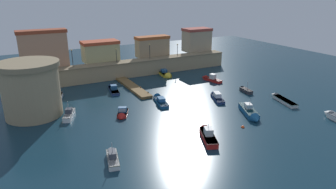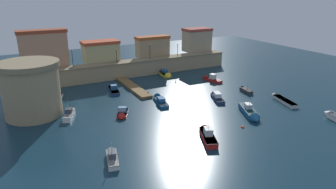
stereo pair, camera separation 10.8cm
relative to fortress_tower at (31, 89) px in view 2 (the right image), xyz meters
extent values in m
plane|color=#112D3D|center=(22.77, -7.89, -4.52)|extent=(128.28, 128.28, 0.00)
cube|color=#9E8966|center=(22.77, 15.13, -2.81)|extent=(50.61, 3.27, 3.41)
cube|color=#817053|center=(22.77, 15.13, -0.99)|extent=(50.61, 3.57, 0.24)
cube|color=tan|center=(4.37, 18.32, 2.61)|extent=(9.66, 3.11, 7.44)
cube|color=brown|center=(4.37, 18.32, 6.68)|extent=(10.05, 3.23, 0.70)
cube|color=tan|center=(16.74, 18.99, 0.95)|extent=(8.08, 4.46, 4.11)
cube|color=#AD4328|center=(16.74, 18.99, 3.35)|extent=(8.40, 4.64, 0.70)
cube|color=tan|center=(29.84, 18.32, 1.09)|extent=(8.22, 3.11, 4.39)
cube|color=#A44F25|center=(29.84, 18.32, 3.63)|extent=(8.55, 3.23, 0.70)
cube|color=tan|center=(43.51, 18.98, 1.64)|extent=(6.96, 4.44, 5.50)
cube|color=brown|center=(43.51, 18.98, 4.74)|extent=(7.24, 4.62, 0.70)
cylinder|color=#9E8966|center=(0.00, 0.00, -0.46)|extent=(8.78, 8.78, 8.12)
cylinder|color=#867556|center=(0.00, 0.00, 4.00)|extent=(9.48, 9.48, 0.80)
cube|color=brown|center=(19.46, 6.02, -4.28)|extent=(2.22, 14.94, 0.49)
cylinder|color=#4E3A20|center=(20.46, 11.63, -4.17)|extent=(0.20, 0.20, 0.70)
cylinder|color=#4E3A20|center=(20.46, 7.89, -4.17)|extent=(0.20, 0.20, 0.70)
cylinder|color=#4E3A20|center=(20.46, 4.16, -4.17)|extent=(0.20, 0.20, 0.70)
cylinder|color=#4E3A20|center=(20.46, 0.42, -4.17)|extent=(0.20, 0.20, 0.70)
cylinder|color=black|center=(9.52, 15.13, 0.92)|extent=(0.12, 0.12, 3.58)
sphere|color=#F9D172|center=(9.52, 15.13, 2.87)|extent=(0.32, 0.32, 0.32)
cylinder|color=black|center=(19.29, 15.13, 0.60)|extent=(0.12, 0.12, 2.94)
sphere|color=#F9D172|center=(19.29, 15.13, 2.22)|extent=(0.32, 0.32, 0.32)
cylinder|color=black|center=(27.66, 15.13, 0.78)|extent=(0.12, 0.12, 3.30)
sphere|color=#F9D172|center=(27.66, 15.13, 2.58)|extent=(0.32, 0.32, 0.32)
cylinder|color=black|center=(35.30, 15.13, 0.46)|extent=(0.12, 0.12, 2.66)
sphere|color=#F9D172|center=(35.30, 15.13, 1.94)|extent=(0.32, 0.32, 0.32)
cube|color=red|center=(37.17, 2.27, -4.22)|extent=(2.15, 4.64, 0.59)
cone|color=red|center=(36.61, 5.03, -4.22)|extent=(1.44, 1.47, 1.21)
cube|color=#580F0B|center=(37.17, 2.27, -3.97)|extent=(2.20, 4.74, 0.08)
cube|color=silver|center=(37.16, 2.35, -3.38)|extent=(1.26, 1.37, 1.09)
cone|color=white|center=(42.24, -22.30, -4.13)|extent=(1.68, 1.64, 1.44)
cube|color=red|center=(12.77, -6.45, -4.28)|extent=(2.79, 3.59, 0.48)
cone|color=red|center=(11.88, -8.27, -4.28)|extent=(1.70, 1.45, 1.45)
cube|color=#4A1209|center=(12.77, -6.45, -4.08)|extent=(2.85, 3.66, 0.08)
cube|color=navy|center=(12.72, -6.56, -3.60)|extent=(1.54, 1.36, 0.88)
cube|color=#99B7C6|center=(12.53, -6.95, -3.56)|extent=(1.07, 0.56, 0.53)
cube|color=navy|center=(15.24, 5.62, -4.25)|extent=(2.34, 5.50, 0.53)
cone|color=navy|center=(15.77, 8.89, -4.25)|extent=(1.64, 1.61, 1.43)
cube|color=#0F213A|center=(15.24, 5.62, -4.03)|extent=(2.38, 5.61, 0.08)
cube|color=navy|center=(15.22, 5.50, -3.54)|extent=(1.36, 1.45, 0.90)
cube|color=#99B7C6|center=(15.32, 6.13, -3.49)|extent=(1.05, 0.23, 0.54)
cube|color=#333338|center=(38.53, -7.11, -4.18)|extent=(1.64, 3.38, 0.68)
cone|color=#333338|center=(38.86, -5.11, -4.18)|extent=(1.20, 1.07, 1.07)
cube|color=black|center=(38.53, -7.11, -3.88)|extent=(1.67, 3.45, 0.08)
cylinder|color=#B2B2B7|center=(38.48, -7.45, -2.99)|extent=(0.08, 0.08, 1.70)
cube|color=#195689|center=(31.39, -15.74, -4.10)|extent=(3.96, 6.01, 0.84)
cone|color=#195689|center=(29.95, -18.98, -4.10)|extent=(2.10, 1.96, 1.68)
cube|color=#0A313A|center=(31.39, -15.74, -3.72)|extent=(4.04, 6.13, 0.08)
cube|color=silver|center=(31.54, -15.39, -3.30)|extent=(1.50, 1.71, 0.76)
cube|color=#99B7C6|center=(31.26, -16.04, -3.27)|extent=(0.86, 0.42, 0.45)
cylinder|color=#B2B2B7|center=(31.32, -15.90, -2.88)|extent=(0.08, 0.08, 1.60)
cube|color=white|center=(4.75, -3.61, -4.11)|extent=(2.70, 4.45, 0.81)
cone|color=white|center=(5.77, -1.08, -4.11)|extent=(1.48, 1.54, 1.11)
cube|color=gray|center=(4.75, -3.61, -3.75)|extent=(2.76, 4.54, 0.08)
cube|color=#333842|center=(4.78, -3.53, -3.36)|extent=(1.30, 1.38, 0.69)
cylinder|color=#B2B2B7|center=(4.73, -3.65, -2.74)|extent=(0.08, 0.08, 1.93)
cube|color=white|center=(4.80, 6.67, -4.14)|extent=(2.03, 3.48, 0.76)
cone|color=white|center=(5.32, 8.64, -4.14)|extent=(1.37, 1.19, 1.18)
cube|color=gray|center=(4.80, 6.67, -3.80)|extent=(2.07, 3.55, 0.08)
cube|color=silver|center=(4.86, 6.90, -3.46)|extent=(0.92, 1.10, 0.59)
cube|color=gold|center=(29.98, 11.86, -4.20)|extent=(2.55, 4.92, 0.64)
cone|color=gold|center=(29.55, 8.94, -4.20)|extent=(1.97, 1.56, 1.80)
cube|color=#566B17|center=(29.98, 11.86, -3.92)|extent=(2.60, 5.01, 0.08)
cube|color=navy|center=(30.05, 12.37, -3.55)|extent=(1.46, 1.75, 0.66)
cylinder|color=#B2B2B7|center=(29.92, 11.51, -3.04)|extent=(0.08, 0.08, 1.67)
cube|color=white|center=(6.74, -19.70, -4.18)|extent=(2.08, 4.19, 0.67)
cone|color=white|center=(7.29, -17.23, -4.18)|extent=(1.39, 1.35, 1.17)
cube|color=gray|center=(6.74, -19.70, -3.89)|extent=(2.12, 4.28, 0.08)
cube|color=#333842|center=(6.77, -19.56, -3.49)|extent=(1.12, 1.64, 0.72)
cube|color=#99B7C6|center=(6.94, -18.83, -3.45)|extent=(0.73, 0.22, 0.43)
cylinder|color=#B2B2B7|center=(6.72, -19.78, -2.88)|extent=(0.08, 0.08, 1.93)
cube|color=navy|center=(30.77, -8.08, -4.24)|extent=(3.11, 5.18, 0.55)
cone|color=navy|center=(31.89, -5.14, -4.24)|extent=(1.76, 1.79, 1.35)
cube|color=#131D37|center=(30.77, -8.08, -4.01)|extent=(3.17, 5.28, 0.08)
cube|color=silver|center=(30.91, -7.70, -3.58)|extent=(1.72, 2.24, 0.77)
cube|color=#195689|center=(20.68, -4.67, -4.26)|extent=(2.61, 5.97, 0.53)
cone|color=#195689|center=(21.39, -1.20, -4.26)|extent=(1.66, 1.65, 1.41)
cube|color=#0B254E|center=(20.68, -4.67, -4.03)|extent=(2.66, 6.09, 0.08)
cube|color=navy|center=(20.65, -4.81, -3.69)|extent=(1.49, 1.99, 0.61)
cube|color=#99B7C6|center=(20.83, -3.93, -3.66)|extent=(1.03, 0.27, 0.37)
cube|color=red|center=(20.04, -20.40, -4.12)|extent=(3.42, 5.44, 0.79)
cone|color=red|center=(21.28, -17.37, -4.12)|extent=(1.88, 1.85, 1.46)
cube|color=#4E110D|center=(20.04, -20.40, -3.77)|extent=(3.49, 5.55, 0.08)
cube|color=silver|center=(20.08, -20.30, -3.25)|extent=(1.54, 1.80, 0.96)
cube|color=#99B7C6|center=(20.37, -19.60, -3.20)|extent=(0.89, 0.41, 0.57)
cylinder|color=#B2B2B7|center=(20.16, -20.12, -2.99)|extent=(0.08, 0.08, 1.48)
cube|color=silver|center=(40.71, -14.95, -4.22)|extent=(2.82, 6.08, 0.60)
cone|color=silver|center=(41.58, -11.45, -4.22)|extent=(1.65, 1.69, 1.35)
cube|color=slate|center=(40.71, -14.95, -3.96)|extent=(2.87, 6.20, 0.08)
sphere|color=#EA4C19|center=(26.92, -19.49, -4.52)|extent=(0.54, 0.54, 0.54)
camera|label=1|loc=(-2.21, -50.63, 14.96)|focal=32.46mm
camera|label=2|loc=(-2.11, -50.68, 14.96)|focal=32.46mm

